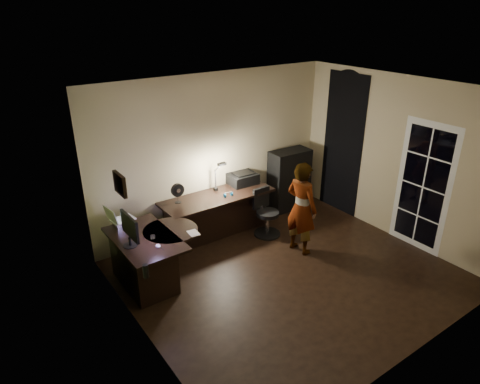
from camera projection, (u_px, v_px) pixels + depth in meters
floor at (289, 275)px, 6.35m from camera, size 4.50×4.00×0.01m
ceiling at (299, 91)px, 5.25m from camera, size 4.50×4.00×0.01m
wall_back at (215, 153)px, 7.29m from camera, size 4.50×0.01×2.70m
wall_front at (427, 257)px, 4.31m from camera, size 4.50×0.01×2.70m
wall_left at (137, 241)px, 4.61m from camera, size 0.01×4.00×2.70m
wall_right at (397, 159)px, 6.99m from camera, size 0.01×4.00×2.70m
green_wall_overlay at (139, 240)px, 4.62m from camera, size 0.00×4.00×2.70m
arched_doorway at (343, 145)px, 7.86m from camera, size 0.01×0.90×2.60m
french_door at (423, 187)px, 6.70m from camera, size 0.02×0.92×2.10m
framed_picture at (120, 184)px, 4.76m from camera, size 0.04×0.30×0.25m
desk_left at (147, 260)px, 6.03m from camera, size 0.80×1.28×0.73m
desk_right at (218, 215)px, 7.31m from camera, size 1.97×0.69×0.74m
cabinet at (289, 180)px, 8.19m from camera, size 0.80×0.42×1.17m
laptop_stand at (123, 223)px, 6.17m from camera, size 0.27×0.23×0.11m
laptop at (122, 213)px, 6.09m from camera, size 0.38×0.36×0.24m
monitor at (129, 235)px, 5.64m from camera, size 0.11×0.50×0.33m
mouse at (158, 246)px, 5.67m from camera, size 0.09×0.11×0.04m
phone at (153, 237)px, 5.91m from camera, size 0.11×0.14×0.01m
pen at (161, 248)px, 5.65m from camera, size 0.03×0.15×0.01m
speaker at (146, 271)px, 5.02m from camera, size 0.08×0.08×0.17m
notepad at (193, 233)px, 6.01m from camera, size 0.16×0.20×0.01m
desk_fan at (177, 193)px, 6.85m from camera, size 0.22×0.12×0.34m
headphones at (228, 194)px, 7.13m from camera, size 0.18×0.09×0.08m
printer at (243, 178)px, 7.59m from camera, size 0.51×0.40×0.22m
desk_lamp at (215, 175)px, 7.24m from camera, size 0.22×0.30×0.60m
office_chair at (268, 213)px, 7.28m from camera, size 0.47×0.47×0.82m
person at (301, 208)px, 6.67m from camera, size 0.44×0.59×1.52m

